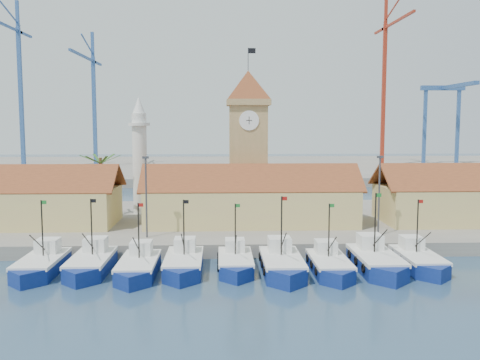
{
  "coord_description": "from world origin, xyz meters",
  "views": [
    {
      "loc": [
        -3.93,
        -46.75,
        14.12
      ],
      "look_at": [
        -1.4,
        18.0,
        7.24
      ],
      "focal_mm": 40.0,
      "sensor_mm": 36.0,
      "label": 1
    }
  ],
  "objects_px": {
    "boat_0": "(41,266)",
    "boat_4": "(236,264)",
    "minaret": "(140,155)",
    "clock_tower": "(248,139)"
  },
  "relations": [
    {
      "from": "clock_tower",
      "to": "minaret",
      "type": "height_order",
      "value": "clock_tower"
    },
    {
      "from": "boat_0",
      "to": "minaret",
      "type": "relative_size",
      "value": 0.59
    },
    {
      "from": "boat_0",
      "to": "clock_tower",
      "type": "xyz_separation_m",
      "value": [
        20.76,
        23.03,
        11.21
      ]
    },
    {
      "from": "boat_0",
      "to": "boat_4",
      "type": "relative_size",
      "value": 1.08
    },
    {
      "from": "clock_tower",
      "to": "minaret",
      "type": "relative_size",
      "value": 1.39
    },
    {
      "from": "boat_0",
      "to": "minaret",
      "type": "bearing_deg",
      "value": 77.04
    },
    {
      "from": "minaret",
      "to": "boat_0",
      "type": "bearing_deg",
      "value": -102.96
    },
    {
      "from": "minaret",
      "to": "boat_4",
      "type": "bearing_deg",
      "value": -62.95
    },
    {
      "from": "boat_4",
      "to": "minaret",
      "type": "bearing_deg",
      "value": 117.05
    },
    {
      "from": "boat_4",
      "to": "minaret",
      "type": "xyz_separation_m",
      "value": [
        -12.6,
        24.68,
        9.03
      ]
    }
  ]
}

